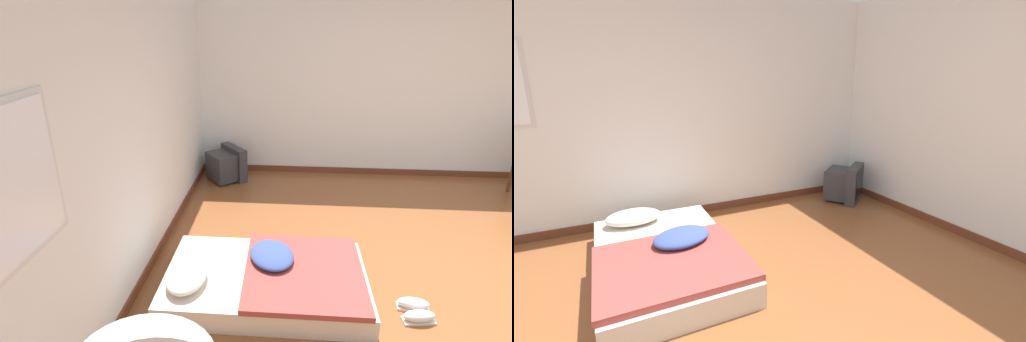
# 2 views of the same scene
# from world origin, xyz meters

# --- Properties ---
(ground_plane) EXTENTS (20.00, 20.00, 0.00)m
(ground_plane) POSITION_xyz_m (0.00, 0.00, 0.00)
(ground_plane) COLOR brown
(wall_back) EXTENTS (8.16, 0.08, 2.60)m
(wall_back) POSITION_xyz_m (-0.02, 2.95, 1.29)
(wall_back) COLOR white
(wall_back) RESTS_ON ground_plane
(wall_right) EXTENTS (0.08, 8.23, 2.60)m
(wall_right) POSITION_xyz_m (2.91, 0.00, 1.29)
(wall_right) COLOR white
(wall_right) RESTS_ON ground_plane
(mattress_bed) EXTENTS (1.12, 1.76, 0.34)m
(mattress_bed) POSITION_xyz_m (-0.03, 1.77, 0.13)
(mattress_bed) COLOR beige
(mattress_bed) RESTS_ON ground_plane
(crt_tv) EXTENTS (0.65, 0.64, 0.49)m
(crt_tv) POSITION_xyz_m (2.48, 2.50, 0.23)
(crt_tv) COLOR #333338
(crt_tv) RESTS_ON ground_plane
(sneaker_pair) EXTENTS (0.29, 0.28, 0.10)m
(sneaker_pair) POSITION_xyz_m (-0.24, 0.53, 0.05)
(sneaker_pair) COLOR silver
(sneaker_pair) RESTS_ON ground_plane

